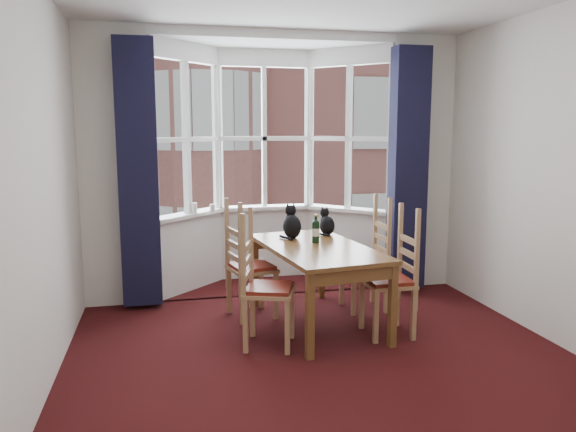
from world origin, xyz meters
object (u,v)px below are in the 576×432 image
object	(u,v)px
cat_left	(292,225)
cat_right	(327,224)
dining_table	(317,254)
wine_bottle	(316,230)
chair_left_far	(243,269)
candle_short	(212,208)
candle_tall	(194,208)
chair_left_near	(258,290)
chair_right_near	(398,282)
chair_right_far	(373,262)

from	to	relation	value
cat_left	cat_right	world-z (taller)	cat_left
dining_table	wine_bottle	distance (m)	0.24
dining_table	chair_left_far	size ratio (longest dim) A/B	1.80
candle_short	candle_tall	bearing A→B (deg)	-171.54
chair_left_near	wine_bottle	distance (m)	0.91
chair_right_near	candle_tall	size ratio (longest dim) A/B	8.13
chair_left_near	chair_right_far	world-z (taller)	same
cat_left	candle_tall	bearing A→B (deg)	133.18
dining_table	chair_right_far	size ratio (longest dim) A/B	1.80
chair_right_near	candle_tall	world-z (taller)	candle_tall
dining_table	cat_left	bearing A→B (deg)	107.16
chair_left_near	candle_tall	bearing A→B (deg)	103.12
chair_left_far	wine_bottle	bearing A→B (deg)	-15.33
chair_right_near	candle_tall	bearing A→B (deg)	132.79
chair_left_far	chair_right_near	bearing A→B (deg)	-29.84
candle_short	chair_left_near	bearing A→B (deg)	-83.32
chair_left_near	cat_left	size ratio (longest dim) A/B	2.69
chair_left_far	candle_tall	bearing A→B (deg)	110.04
chair_right_far	cat_right	world-z (taller)	cat_right
chair_left_near	candle_tall	distance (m)	1.87
chair_left_far	candle_short	bearing A→B (deg)	99.57
chair_right_near	candle_tall	distance (m)	2.46
dining_table	wine_bottle	xyz separation A→B (m)	(0.03, 0.14, 0.20)
chair_right_near	candle_tall	xyz separation A→B (m)	(-1.64, 1.78, 0.45)
chair_left_far	candle_short	world-z (taller)	candle_short
chair_left_far	cat_right	world-z (taller)	cat_right
chair_left_far	chair_right_near	world-z (taller)	same
candle_tall	wine_bottle	bearing A→B (deg)	-49.68
dining_table	chair_left_near	bearing A→B (deg)	-147.28
chair_left_far	wine_bottle	size ratio (longest dim) A/B	3.42
wine_bottle	candle_tall	xyz separation A→B (m)	(-1.05, 1.24, 0.07)
dining_table	candle_short	bearing A→B (deg)	120.20
dining_table	cat_right	world-z (taller)	cat_right
chair_right_far	wine_bottle	bearing A→B (deg)	-164.46
dining_table	chair_right_near	distance (m)	0.76
cat_left	chair_left_far	bearing A→B (deg)	-167.85
dining_table	chair_right_near	bearing A→B (deg)	-32.60
cat_left	candle_tall	world-z (taller)	cat_left
chair_right_far	candle_tall	world-z (taller)	candle_tall
chair_left_far	candle_short	size ratio (longest dim) A/B	10.34
cat_right	wine_bottle	xyz separation A→B (m)	(-0.22, -0.38, 0.01)
wine_bottle	cat_left	bearing A→B (deg)	119.09
chair_left_near	chair_left_far	xyz separation A→B (m)	(-0.03, 0.72, 0.00)
chair_left_near	chair_right_near	xyz separation A→B (m)	(1.23, -0.01, 0.00)
wine_bottle	chair_right_far	bearing A→B (deg)	15.54
cat_right	candle_tall	size ratio (longest dim) A/B	2.52
chair_left_near	candle_short	xyz separation A→B (m)	(-0.21, 1.80, 0.44)
cat_right	candle_tall	distance (m)	1.53
dining_table	candle_tall	distance (m)	1.74
dining_table	wine_bottle	bearing A→B (deg)	78.81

